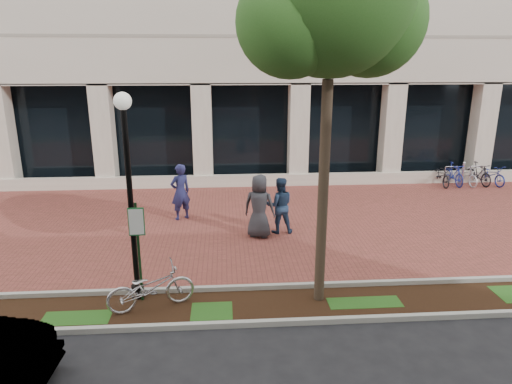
{
  "coord_description": "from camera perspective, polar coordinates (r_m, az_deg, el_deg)",
  "views": [
    {
      "loc": [
        -1.12,
        -13.99,
        5.12
      ],
      "look_at": [
        -0.18,
        -0.8,
        1.28
      ],
      "focal_mm": 32.0,
      "sensor_mm": 36.0,
      "label": 1
    }
  ],
  "objects": [
    {
      "name": "ground",
      "position": [
        14.94,
        0.48,
        -3.85
      ],
      "size": [
        120.0,
        120.0,
        0.0
      ],
      "primitive_type": "plane",
      "color": "black",
      "rests_on": "ground"
    },
    {
      "name": "curb_street_side",
      "position": [
        9.52,
        3.44,
        -15.94
      ],
      "size": [
        40.0,
        0.12,
        0.12
      ],
      "primitive_type": "cube",
      "color": "#A1A198",
      "rests_on": "ground"
    },
    {
      "name": "lamppost",
      "position": [
        9.87,
        -15.53,
        0.48
      ],
      "size": [
        0.36,
        0.36,
        4.52
      ],
      "color": "black",
      "rests_on": "ground"
    },
    {
      "name": "parking_sign",
      "position": [
        10.05,
        -14.54,
        -5.75
      ],
      "size": [
        0.34,
        0.07,
        2.26
      ],
      "rotation": [
        0.0,
        0.0,
        0.03
      ],
      "color": "#143819",
      "rests_on": "ground"
    },
    {
      "name": "pedestrian_right",
      "position": [
        13.48,
        0.42,
        -1.79
      ],
      "size": [
        1.08,
        0.88,
        1.91
      ],
      "primitive_type": "imported",
      "rotation": [
        0.0,
        0.0,
        2.81
      ],
      "color": "#28292D",
      "rests_on": "ground"
    },
    {
      "name": "street_tree",
      "position": [
        9.28,
        9.66,
        22.11
      ],
      "size": [
        3.74,
        3.12,
        7.88
      ],
      "color": "#4B3A2B",
      "rests_on": "ground"
    },
    {
      "name": "curb_plaza_side",
      "position": [
        10.81,
        2.4,
        -11.73
      ],
      "size": [
        40.0,
        0.12,
        0.12
      ],
      "primitive_type": "cube",
      "color": "#A1A198",
      "rests_on": "ground"
    },
    {
      "name": "locked_bicycle",
      "position": [
        10.1,
        -13.0,
        -11.56
      ],
      "size": [
        1.97,
        1.2,
        0.98
      ],
      "primitive_type": "imported",
      "rotation": [
        0.0,
        0.0,
        1.89
      ],
      "color": "#BCBBC0",
      "rests_on": "ground"
    },
    {
      "name": "planting_strip",
      "position": [
        10.19,
        2.88,
        -13.97
      ],
      "size": [
        40.0,
        1.5,
        0.01
      ],
      "primitive_type": "cube",
      "color": "black",
      "rests_on": "ground"
    },
    {
      "name": "bike_rack_cluster",
      "position": [
        21.29,
        24.77,
        2.0
      ],
      "size": [
        2.93,
        1.71,
        0.95
      ],
      "rotation": [
        0.0,
        0.0,
        0.09
      ],
      "color": "black",
      "rests_on": "ground"
    },
    {
      "name": "bollard",
      "position": [
        21.1,
        24.43,
        2.14
      ],
      "size": [
        0.12,
        0.12,
        1.03
      ],
      "color": "silver",
      "rests_on": "ground"
    },
    {
      "name": "pedestrian_mid",
      "position": [
        13.86,
        2.96,
        -1.68
      ],
      "size": [
        0.85,
        0.67,
        1.74
      ],
      "primitive_type": "imported",
      "rotation": [
        0.0,
        0.0,
        3.15
      ],
      "color": "#1F324E",
      "rests_on": "ground"
    },
    {
      "name": "pedestrian_left",
      "position": [
        15.18,
        -9.42,
        -0.0
      ],
      "size": [
        0.82,
        0.74,
        1.88
      ],
      "primitive_type": "imported",
      "rotation": [
        0.0,
        0.0,
        3.69
      ],
      "color": "navy",
      "rests_on": "ground"
    },
    {
      "name": "brick_plaza",
      "position": [
        14.93,
        0.48,
        -3.84
      ],
      "size": [
        40.0,
        9.0,
        0.01
      ],
      "primitive_type": "cube",
      "color": "brown",
      "rests_on": "ground"
    }
  ]
}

